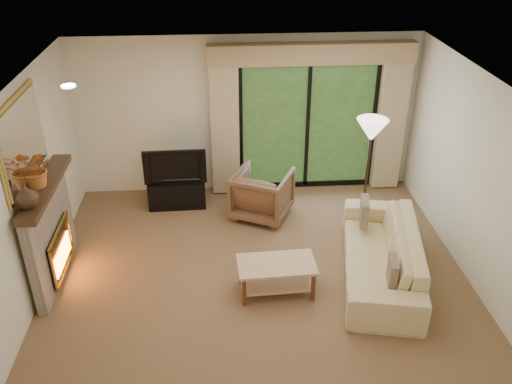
{
  "coord_description": "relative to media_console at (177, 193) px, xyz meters",
  "views": [
    {
      "loc": [
        -0.44,
        -5.74,
        4.45
      ],
      "look_at": [
        0.0,
        0.3,
        1.1
      ],
      "focal_mm": 38.0,
      "sensor_mm": 36.0,
      "label": 1
    }
  ],
  "objects": [
    {
      "name": "cornice",
      "position": [
        2.15,
        0.41,
        2.09
      ],
      "size": [
        3.2,
        0.24,
        0.32
      ],
      "primitive_type": "cube",
      "color": "tan",
      "rests_on": "wall_back"
    },
    {
      "name": "wall_right",
      "position": [
        3.9,
        -1.95,
        1.07
      ],
      "size": [
        0.0,
        5.0,
        5.0
      ],
      "primitive_type": "plane",
      "rotation": [
        1.57,
        0.0,
        -1.57
      ],
      "color": "white",
      "rests_on": "ground"
    },
    {
      "name": "fireplace",
      "position": [
        -1.48,
        -1.75,
        0.46
      ],
      "size": [
        0.24,
        1.7,
        1.37
      ],
      "primitive_type": null,
      "color": "gray",
      "rests_on": "floor"
    },
    {
      "name": "sliding_door",
      "position": [
        2.15,
        0.5,
        0.87
      ],
      "size": [
        2.26,
        0.1,
        2.16
      ],
      "primitive_type": null,
      "color": "black",
      "rests_on": "floor"
    },
    {
      "name": "tv",
      "position": [
        0.0,
        -0.0,
        0.51
      ],
      "size": [
        0.98,
        0.15,
        0.56
      ],
      "primitive_type": "imported",
      "rotation": [
        0.0,
        0.0,
        0.02
      ],
      "color": "black",
      "rests_on": "media_console"
    },
    {
      "name": "branches",
      "position": [
        -1.46,
        -1.82,
        1.39
      ],
      "size": [
        0.55,
        0.51,
        0.49
      ],
      "primitive_type": "imported",
      "rotation": [
        0.0,
        0.0,
        -0.38
      ],
      "color": "#C8742F",
      "rests_on": "fireplace"
    },
    {
      "name": "sofa",
      "position": [
        2.76,
        -2.04,
        0.12
      ],
      "size": [
        1.37,
        2.48,
        0.68
      ],
      "primitive_type": "imported",
      "rotation": [
        0.0,
        0.0,
        -1.77
      ],
      "color": "beige",
      "rests_on": "floor"
    },
    {
      "name": "armchair",
      "position": [
        1.34,
        -0.42,
        0.16
      ],
      "size": [
        1.1,
        1.11,
        0.76
      ],
      "primitive_type": "imported",
      "rotation": [
        0.0,
        0.0,
        2.7
      ],
      "color": "brown",
      "rests_on": "floor"
    },
    {
      "name": "media_console",
      "position": [
        0.0,
        0.0,
        0.0
      ],
      "size": [
        0.91,
        0.42,
        0.45
      ],
      "primitive_type": "cube",
      "rotation": [
        0.0,
        0.0,
        0.02
      ],
      "color": "black",
      "rests_on": "floor"
    },
    {
      "name": "floor_lamp",
      "position": [
        2.86,
        -0.72,
        0.61
      ],
      "size": [
        0.56,
        0.56,
        1.68
      ],
      "primitive_type": null,
      "rotation": [
        0.0,
        0.0,
        -0.3
      ],
      "color": "#FFE9CE",
      "rests_on": "floor"
    },
    {
      "name": "wall_back",
      "position": [
        1.15,
        0.55,
        1.07
      ],
      "size": [
        5.0,
        0.0,
        5.0
      ],
      "primitive_type": "plane",
      "rotation": [
        1.57,
        0.0,
        0.0
      ],
      "color": "white",
      "rests_on": "ground"
    },
    {
      "name": "ceiling",
      "position": [
        1.15,
        -1.95,
        2.37
      ],
      "size": [
        5.5,
        5.5,
        0.0
      ],
      "primitive_type": "plane",
      "rotation": [
        3.14,
        0.0,
        0.0
      ],
      "color": "white",
      "rests_on": "ground"
    },
    {
      "name": "vase",
      "position": [
        -1.46,
        -2.29,
        1.29
      ],
      "size": [
        0.3,
        0.3,
        0.29
      ],
      "primitive_type": "imported",
      "rotation": [
        0.0,
        0.0,
        0.11
      ],
      "color": "#3D2A1B",
      "rests_on": "fireplace"
    },
    {
      "name": "pillow_near",
      "position": [
        2.68,
        -2.72,
        0.34
      ],
      "size": [
        0.16,
        0.35,
        0.34
      ],
      "primitive_type": "cube",
      "rotation": [
        0.0,
        0.0,
        -0.2
      ],
      "color": "#4D3026",
      "rests_on": "sofa"
    },
    {
      "name": "coffee_table",
      "position": [
        1.36,
        -2.29,
        -0.01
      ],
      "size": [
        0.99,
        0.58,
        0.44
      ],
      "primitive_type": null,
      "rotation": [
        0.0,
        0.0,
        0.04
      ],
      "color": "tan",
      "rests_on": "floor"
    },
    {
      "name": "mirror",
      "position": [
        -1.56,
        -1.75,
        1.72
      ],
      "size": [
        0.07,
        1.45,
        1.02
      ],
      "primitive_type": null,
      "color": "gold",
      "rests_on": "wall_left"
    },
    {
      "name": "floor",
      "position": [
        1.15,
        -1.95,
        -0.23
      ],
      "size": [
        5.5,
        5.5,
        0.0
      ],
      "primitive_type": "plane",
      "color": "brown",
      "rests_on": "ground"
    },
    {
      "name": "pillow_far",
      "position": [
        2.68,
        -1.37,
        0.35
      ],
      "size": [
        0.18,
        0.4,
        0.38
      ],
      "primitive_type": "cube",
      "rotation": [
        0.0,
        0.0,
        -0.2
      ],
      "color": "#4D3026",
      "rests_on": "sofa"
    },
    {
      "name": "curtain_left",
      "position": [
        0.8,
        0.39,
        0.97
      ],
      "size": [
        0.45,
        0.18,
        2.35
      ],
      "primitive_type": "cube",
      "color": "tan",
      "rests_on": "floor"
    },
    {
      "name": "curtain_right",
      "position": [
        3.5,
        0.39,
        0.97
      ],
      "size": [
        0.45,
        0.18,
        2.35
      ],
      "primitive_type": "cube",
      "color": "tan",
      "rests_on": "floor"
    },
    {
      "name": "wall_front",
      "position": [
        1.15,
        -4.45,
        1.07
      ],
      "size": [
        5.0,
        0.0,
        5.0
      ],
      "primitive_type": "plane",
      "rotation": [
        -1.57,
        0.0,
        0.0
      ],
      "color": "white",
      "rests_on": "ground"
    },
    {
      "name": "wall_left",
      "position": [
        -1.6,
        -1.95,
        1.07
      ],
      "size": [
        0.0,
        5.0,
        5.0
      ],
      "primitive_type": "plane",
      "rotation": [
        1.57,
        0.0,
        1.57
      ],
      "color": "white",
      "rests_on": "ground"
    }
  ]
}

